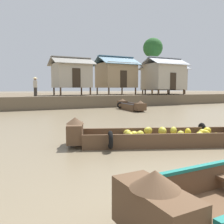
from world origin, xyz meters
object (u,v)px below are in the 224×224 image
(palm_tree_mid, at_px, (153,48))
(stilt_house_right, at_px, (164,79))
(banana_boat, at_px, (162,136))
(stilt_house_left, at_px, (72,75))
(vendor_person, at_px, (35,85))
(stilt_house_mid_left, at_px, (116,75))
(stilt_house_mid_right, at_px, (165,76))
(fishing_skiff_distant, at_px, (131,106))

(palm_tree_mid, bearing_deg, stilt_house_right, -92.06)
(palm_tree_mid, bearing_deg, banana_boat, -125.37)
(banana_boat, bearing_deg, stilt_house_left, 81.59)
(banana_boat, distance_m, stilt_house_left, 17.92)
(stilt_house_right, bearing_deg, vendor_person, -170.87)
(stilt_house_mid_left, xyz_separation_m, palm_tree_mid, (6.63, 2.24, 3.74))
(stilt_house_mid_left, xyz_separation_m, stilt_house_right, (6.54, -0.21, -0.29))
(stilt_house_mid_left, xyz_separation_m, vendor_person, (-9.24, -2.75, -1.25))
(banana_boat, bearing_deg, vendor_person, 94.49)
(stilt_house_mid_left, distance_m, vendor_person, 9.72)
(banana_boat, bearing_deg, stilt_house_mid_left, 66.44)
(stilt_house_mid_right, xyz_separation_m, stilt_house_right, (1.43, 1.95, -0.19))
(palm_tree_mid, distance_m, vendor_person, 17.37)
(stilt_house_mid_left, bearing_deg, banana_boat, -113.56)
(stilt_house_mid_left, relative_size, stilt_house_mid_right, 0.95)
(stilt_house_mid_left, distance_m, stilt_house_right, 6.55)
(fishing_skiff_distant, relative_size, vendor_person, 2.54)
(banana_boat, xyz_separation_m, stilt_house_mid_left, (8.02, 18.38, 2.99))
(stilt_house_right, bearing_deg, palm_tree_mid, 87.94)
(stilt_house_left, height_order, palm_tree_mid, palm_tree_mid)
(stilt_house_left, height_order, vendor_person, stilt_house_left)
(fishing_skiff_distant, xyz_separation_m, stilt_house_left, (-2.93, 6.46, 2.77))
(banana_boat, relative_size, vendor_person, 3.47)
(vendor_person, bearing_deg, fishing_skiff_distant, -34.25)
(banana_boat, bearing_deg, fishing_skiff_distant, 63.47)
(fishing_skiff_distant, height_order, vendor_person, vendor_person)
(banana_boat, xyz_separation_m, stilt_house_mid_right, (13.12, 16.22, 2.89))
(banana_boat, distance_m, stilt_house_right, 23.44)
(banana_boat, bearing_deg, stilt_house_mid_right, 51.03)
(palm_tree_mid, bearing_deg, stilt_house_mid_left, -161.32)
(palm_tree_mid, bearing_deg, fishing_skiff_distant, -133.62)
(stilt_house_mid_left, bearing_deg, vendor_person, -163.44)
(fishing_skiff_distant, xyz_separation_m, palm_tree_mid, (9.13, 9.58, 6.68))
(fishing_skiff_distant, height_order, palm_tree_mid, palm_tree_mid)
(stilt_house_mid_left, height_order, vendor_person, stilt_house_mid_left)
(vendor_person, bearing_deg, stilt_house_mid_right, 2.35)
(fishing_skiff_distant, height_order, stilt_house_left, stilt_house_left)
(stilt_house_left, distance_m, stilt_house_mid_right, 10.61)
(stilt_house_mid_right, height_order, vendor_person, stilt_house_mid_right)
(stilt_house_mid_right, distance_m, stilt_house_right, 2.42)
(banana_boat, xyz_separation_m, palm_tree_mid, (14.64, 20.62, 6.73))
(stilt_house_mid_left, relative_size, palm_tree_mid, 0.60)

